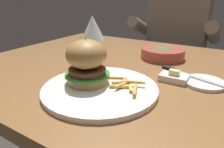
# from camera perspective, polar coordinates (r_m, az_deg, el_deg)

# --- Properties ---
(dining_table) EXTENTS (1.14, 0.91, 0.74)m
(dining_table) POSITION_cam_1_polar(r_m,az_deg,el_deg) (0.79, 3.22, -3.93)
(dining_table) COLOR brown
(dining_table) RESTS_ON ground
(main_plate) EXTENTS (0.32, 0.32, 0.01)m
(main_plate) POSITION_cam_1_polar(r_m,az_deg,el_deg) (0.55, -3.40, -4.15)
(main_plate) COLOR white
(main_plate) RESTS_ON dining_table
(burger_sandwich) EXTENTS (0.13, 0.13, 0.13)m
(burger_sandwich) POSITION_cam_1_polar(r_m,az_deg,el_deg) (0.56, -7.26, 3.47)
(burger_sandwich) COLOR tan
(burger_sandwich) RESTS_ON main_plate
(fries_pile) EXTENTS (0.11, 0.09, 0.02)m
(fries_pile) POSITION_cam_1_polar(r_m,az_deg,el_deg) (0.54, 3.81, -2.88)
(fries_pile) COLOR #E0B251
(fries_pile) RESTS_ON main_plate
(wine_glass) EXTENTS (0.08, 0.08, 0.18)m
(wine_glass) POSITION_cam_1_polar(r_m,az_deg,el_deg) (0.72, -5.54, 12.64)
(wine_glass) COLOR silver
(wine_glass) RESTS_ON dining_table
(bread_plate) EXTENTS (0.12, 0.12, 0.01)m
(bread_plate) POSITION_cam_1_polar(r_m,az_deg,el_deg) (0.65, 24.83, -2.23)
(bread_plate) COLOR white
(bread_plate) RESTS_ON dining_table
(table_knife) EXTENTS (0.23, 0.09, 0.01)m
(table_knife) POSITION_cam_1_polar(r_m,az_deg,el_deg) (0.67, 21.04, -0.25)
(table_knife) COLOR silver
(table_knife) RESTS_ON bread_plate
(butter_dish) EXTENTS (0.08, 0.05, 0.04)m
(butter_dish) POSITION_cam_1_polar(r_m,az_deg,el_deg) (0.64, 17.20, -0.94)
(butter_dish) COLOR white
(butter_dish) RESTS_ON dining_table
(soup_bowl) EXTENTS (0.18, 0.18, 0.05)m
(soup_bowl) POSITION_cam_1_polar(r_m,az_deg,el_deg) (0.86, 14.27, 5.95)
(soup_bowl) COLOR #B24C42
(soup_bowl) RESTS_ON dining_table
(diner_person) EXTENTS (0.51, 0.36, 1.18)m
(diner_person) POSITION_cam_1_polar(r_m,az_deg,el_deg) (1.46, 17.29, 3.76)
(diner_person) COLOR #282833
(diner_person) RESTS_ON ground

